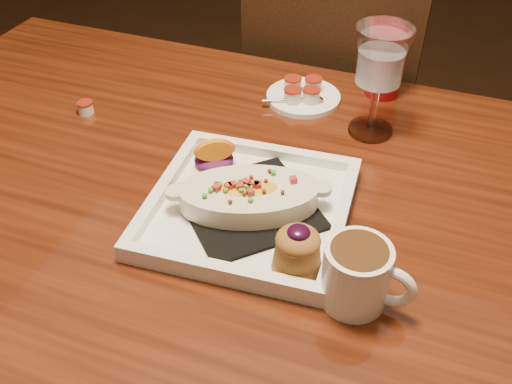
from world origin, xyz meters
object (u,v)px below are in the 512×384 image
(chair_far, at_px, (332,120))
(saucer, at_px, (302,95))
(table, at_px, (243,237))
(coffee_mug, at_px, (358,274))
(goblet, at_px, (380,62))
(red_tumbler, at_px, (386,64))
(plate, at_px, (253,206))

(chair_far, xyz_separation_m, saucer, (0.00, -0.32, 0.25))
(table, distance_m, coffee_mug, 0.30)
(coffee_mug, relative_size, goblet, 0.60)
(saucer, xyz_separation_m, red_tumbler, (0.14, 0.08, 0.05))
(coffee_mug, distance_m, goblet, 0.41)
(chair_far, relative_size, goblet, 4.65)
(table, bearing_deg, red_tumbler, 69.53)
(goblet, distance_m, red_tumbler, 0.16)
(table, distance_m, chair_far, 0.65)
(saucer, distance_m, red_tumbler, 0.17)
(coffee_mug, bearing_deg, goblet, 103.24)
(goblet, xyz_separation_m, saucer, (-0.15, 0.06, -0.13))
(coffee_mug, height_order, goblet, goblet)
(table, relative_size, goblet, 7.51)
(chair_far, height_order, coffee_mug, chair_far)
(saucer, bearing_deg, red_tumbler, 29.95)
(chair_far, relative_size, coffee_mug, 7.70)
(goblet, xyz_separation_m, red_tumbler, (-0.01, 0.14, -0.07))
(plate, xyz_separation_m, coffee_mug, (0.18, -0.10, 0.02))
(coffee_mug, xyz_separation_m, goblet, (-0.06, 0.39, 0.09))
(plate, height_order, goblet, goblet)
(plate, bearing_deg, coffee_mug, -32.91)
(goblet, bearing_deg, coffee_mug, -80.79)
(plate, relative_size, goblet, 1.58)
(plate, xyz_separation_m, goblet, (0.12, 0.29, 0.11))
(goblet, height_order, red_tumbler, goblet)
(plate, height_order, red_tumbler, red_tumbler)
(plate, distance_m, saucer, 0.36)
(goblet, relative_size, red_tumbler, 1.53)
(goblet, bearing_deg, table, -121.89)
(red_tumbler, bearing_deg, plate, -103.90)
(red_tumbler, bearing_deg, saucer, -150.05)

